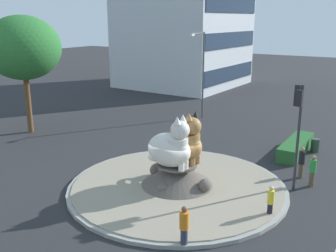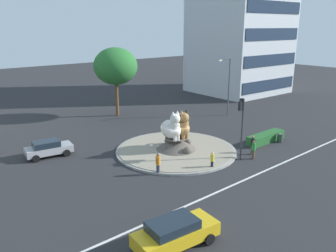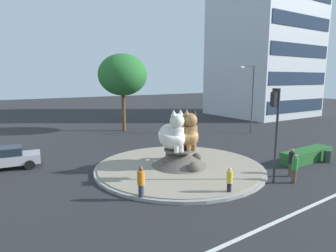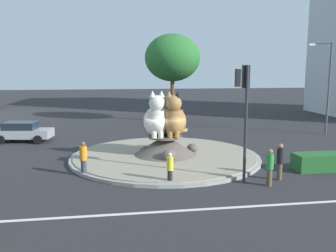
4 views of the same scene
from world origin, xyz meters
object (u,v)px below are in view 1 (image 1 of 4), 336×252
object	(u,v)px
cat_statue_white	(171,148)
cat_statue_tabby	(184,143)
pedestrian_green_shirt	(313,170)
traffic_light_mast	(298,115)
broadleaf_tree_behind_island	(23,48)
pedestrian_black_shirt	(302,162)
pedestrian_yellow_shirt	(270,201)
pedestrian_orange_shirt	(184,226)
litter_bin	(315,145)
streetlight_arm	(202,70)

from	to	relation	value
cat_statue_white	cat_statue_tabby	bearing A→B (deg)	82.47
cat_statue_white	pedestrian_green_shirt	xyz separation A→B (m)	(4.51, -5.99, -1.46)
cat_statue_white	traffic_light_mast	bearing A→B (deg)	35.23
broadleaf_tree_behind_island	pedestrian_black_shirt	distance (m)	21.11
traffic_light_mast	pedestrian_black_shirt	distance (m)	3.61
cat_statue_tabby	pedestrian_yellow_shirt	bearing A→B (deg)	-1.20
broadleaf_tree_behind_island	pedestrian_orange_shirt	size ratio (longest dim) A/B	5.02
pedestrian_green_shirt	pedestrian_black_shirt	bearing A→B (deg)	-127.84
cat_statue_tabby	pedestrian_orange_shirt	world-z (taller)	cat_statue_tabby
pedestrian_yellow_shirt	traffic_light_mast	bearing A→B (deg)	145.07
pedestrian_orange_shirt	pedestrian_yellow_shirt	bearing A→B (deg)	67.57
cat_statue_tabby	pedestrian_yellow_shirt	xyz separation A→B (m)	(-1.03, -5.01, -1.57)
pedestrian_orange_shirt	cat_statue_white	bearing A→B (deg)	131.89
pedestrian_green_shirt	broadleaf_tree_behind_island	bearing A→B (deg)	-76.69
traffic_light_mast	pedestrian_black_shirt	size ratio (longest dim) A/B	3.07
litter_bin	broadleaf_tree_behind_island	bearing A→B (deg)	109.19
pedestrian_green_shirt	pedestrian_orange_shirt	xyz separation A→B (m)	(-8.58, 2.90, 0.01)
pedestrian_yellow_shirt	pedestrian_orange_shirt	xyz separation A→B (m)	(-4.07, 2.09, 0.12)
broadleaf_tree_behind_island	pedestrian_yellow_shirt	size ratio (longest dim) A/B	5.78
cat_statue_tabby	litter_bin	world-z (taller)	cat_statue_tabby
streetlight_arm	pedestrian_green_shirt	bearing A→B (deg)	60.48
pedestrian_yellow_shirt	litter_bin	distance (m)	10.44
broadleaf_tree_behind_island	streetlight_arm	xyz separation A→B (m)	(11.21, -9.22, -2.20)
cat_statue_tabby	broadleaf_tree_behind_island	world-z (taller)	broadleaf_tree_behind_island
cat_statue_tabby	pedestrian_green_shirt	size ratio (longest dim) A/B	1.59
pedestrian_black_shirt	pedestrian_green_shirt	bearing A→B (deg)	-78.18
pedestrian_orange_shirt	litter_bin	size ratio (longest dim) A/B	1.97
streetlight_arm	litter_bin	distance (m)	12.22
cat_statue_tabby	streetlight_arm	world-z (taller)	streetlight_arm
cat_statue_white	pedestrian_yellow_shirt	world-z (taller)	cat_statue_white
cat_statue_white	pedestrian_black_shirt	distance (m)	7.63
cat_statue_white	litter_bin	bearing A→B (deg)	66.28
pedestrian_orange_shirt	litter_bin	bearing A→B (deg)	87.48
pedestrian_orange_shirt	traffic_light_mast	bearing A→B (deg)	78.98
broadleaf_tree_behind_island	pedestrian_black_shirt	world-z (taller)	broadleaf_tree_behind_island
broadleaf_tree_behind_island	litter_bin	distance (m)	22.03
pedestrian_orange_shirt	pedestrian_green_shirt	bearing A→B (deg)	76.03
traffic_light_mast	pedestrian_green_shirt	distance (m)	3.36
traffic_light_mast	pedestrian_orange_shirt	world-z (taller)	traffic_light_mast
broadleaf_tree_behind_island	pedestrian_yellow_shirt	distance (m)	21.32
pedestrian_black_shirt	pedestrian_orange_shirt	world-z (taller)	pedestrian_black_shirt
cat_statue_tabby	pedestrian_yellow_shirt	world-z (taller)	cat_statue_tabby
streetlight_arm	cat_statue_white	bearing A→B (deg)	32.88
cat_statue_tabby	pedestrian_green_shirt	distance (m)	6.94
traffic_light_mast	pedestrian_orange_shirt	xyz separation A→B (m)	(-7.54, 2.12, -3.09)
broadleaf_tree_behind_island	cat_statue_tabby	bearing A→B (deg)	-99.10
broadleaf_tree_behind_island	pedestrian_yellow_shirt	bearing A→B (deg)	-99.72
traffic_light_mast	pedestrian_orange_shirt	distance (m)	8.42
broadleaf_tree_behind_island	pedestrian_black_shirt	xyz separation A→B (m)	(1.92, -20.28, -5.55)
pedestrian_green_shirt	pedestrian_black_shirt	xyz separation A→B (m)	(0.88, 0.78, 0.03)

